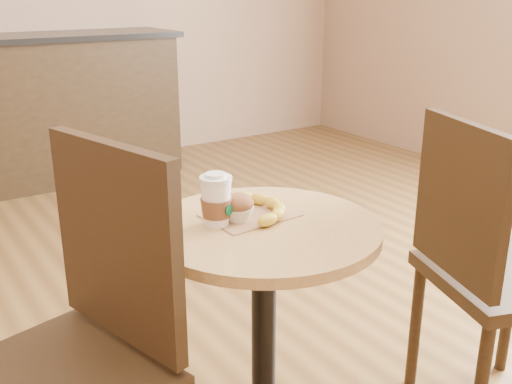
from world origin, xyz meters
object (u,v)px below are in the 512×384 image
at_px(coffee_cup, 216,202).
at_px(muffin, 238,207).
at_px(banana, 262,207).
at_px(chair_left, 75,353).
at_px(cafe_table, 264,305).
at_px(chair_right, 489,265).

height_order(coffee_cup, muffin, coffee_cup).
xyz_separation_m(muffin, banana, (0.09, 0.01, -0.02)).
relative_size(chair_left, coffee_cup, 7.17).
distance_m(cafe_table, coffee_cup, 0.34).
bearing_deg(banana, chair_left, -151.89).
bearing_deg(cafe_table, muffin, 128.94).
bearing_deg(chair_left, muffin, 86.31).
relative_size(cafe_table, chair_right, 0.75).
bearing_deg(muffin, cafe_table, -51.06).
bearing_deg(coffee_cup, banana, -21.75).
bearing_deg(cafe_table, banana, 60.54).
xyz_separation_m(chair_right, coffee_cup, (-0.78, 0.31, 0.27)).
xyz_separation_m(chair_left, chair_right, (1.21, -0.21, -0.02)).
bearing_deg(chair_left, banana, 86.04).
bearing_deg(chair_right, chair_left, 99.03).
distance_m(cafe_table, muffin, 0.30).
relative_size(chair_right, coffee_cup, 6.91).
distance_m(coffee_cup, banana, 0.15).
bearing_deg(coffee_cup, chair_right, -44.84).
height_order(chair_left, coffee_cup, chair_left).
height_order(cafe_table, banana, banana).
distance_m(chair_right, muffin, 0.81).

